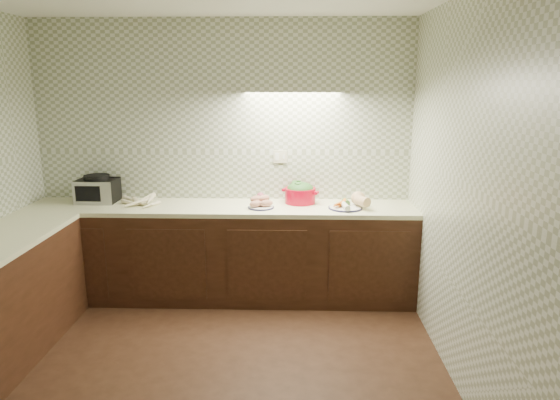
{
  "coord_description": "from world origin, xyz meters",
  "views": [
    {
      "loc": [
        0.69,
        -2.97,
        2.04
      ],
      "look_at": [
        0.56,
        1.25,
        1.02
      ],
      "focal_mm": 32.0,
      "sensor_mm": 36.0,
      "label": 1
    }
  ],
  "objects_px": {
    "parsnip_pile": "(141,201)",
    "veg_plate": "(352,202)",
    "dutch_oven": "(300,193)",
    "onion_bowl": "(262,199)",
    "toaster_oven": "(97,189)",
    "sweet_potato_plate": "(261,203)"
  },
  "relations": [
    {
      "from": "parsnip_pile",
      "to": "sweet_potato_plate",
      "type": "bearing_deg",
      "value": -4.17
    },
    {
      "from": "parsnip_pile",
      "to": "sweet_potato_plate",
      "type": "xyz_separation_m",
      "value": [
        1.13,
        -0.08,
        0.01
      ]
    },
    {
      "from": "toaster_oven",
      "to": "sweet_potato_plate",
      "type": "xyz_separation_m",
      "value": [
        1.57,
        -0.19,
        -0.08
      ]
    },
    {
      "from": "onion_bowl",
      "to": "dutch_oven",
      "type": "height_order",
      "value": "dutch_oven"
    },
    {
      "from": "parsnip_pile",
      "to": "sweet_potato_plate",
      "type": "height_order",
      "value": "sweet_potato_plate"
    },
    {
      "from": "toaster_oven",
      "to": "parsnip_pile",
      "type": "distance_m",
      "value": 0.47
    },
    {
      "from": "onion_bowl",
      "to": "toaster_oven",
      "type": "bearing_deg",
      "value": 179.75
    },
    {
      "from": "toaster_oven",
      "to": "onion_bowl",
      "type": "height_order",
      "value": "toaster_oven"
    },
    {
      "from": "parsnip_pile",
      "to": "veg_plate",
      "type": "distance_m",
      "value": 1.96
    },
    {
      "from": "veg_plate",
      "to": "toaster_oven",
      "type": "bearing_deg",
      "value": 176.46
    },
    {
      "from": "toaster_oven",
      "to": "veg_plate",
      "type": "xyz_separation_m",
      "value": [
        2.41,
        -0.15,
        -0.07
      ]
    },
    {
      "from": "onion_bowl",
      "to": "sweet_potato_plate",
      "type": "bearing_deg",
      "value": -89.36
    },
    {
      "from": "parsnip_pile",
      "to": "dutch_oven",
      "type": "distance_m",
      "value": 1.5
    },
    {
      "from": "onion_bowl",
      "to": "veg_plate",
      "type": "relative_size",
      "value": 0.34
    },
    {
      "from": "dutch_oven",
      "to": "veg_plate",
      "type": "height_order",
      "value": "dutch_oven"
    },
    {
      "from": "toaster_oven",
      "to": "onion_bowl",
      "type": "xyz_separation_m",
      "value": [
        1.57,
        -0.01,
        -0.08
      ]
    },
    {
      "from": "toaster_oven",
      "to": "veg_plate",
      "type": "distance_m",
      "value": 2.41
    },
    {
      "from": "toaster_oven",
      "to": "sweet_potato_plate",
      "type": "distance_m",
      "value": 1.59
    },
    {
      "from": "parsnip_pile",
      "to": "veg_plate",
      "type": "bearing_deg",
      "value": -1.31
    },
    {
      "from": "sweet_potato_plate",
      "to": "parsnip_pile",
      "type": "bearing_deg",
      "value": 175.83
    },
    {
      "from": "sweet_potato_plate",
      "to": "onion_bowl",
      "type": "bearing_deg",
      "value": 90.64
    },
    {
      "from": "parsnip_pile",
      "to": "veg_plate",
      "type": "relative_size",
      "value": 1.07
    }
  ]
}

